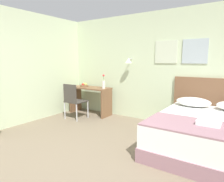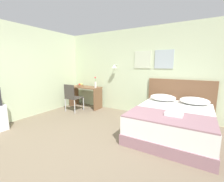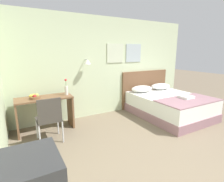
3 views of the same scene
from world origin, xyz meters
TOP-DOWN VIEW (x-y plane):
  - ground_plane at (0.00, 0.00)m, footprint 24.00×24.00m
  - wall_back at (0.01, 2.96)m, footprint 5.65×0.31m
  - bed at (1.46, 1.86)m, footprint 1.60×2.03m
  - headboard at (1.46, 2.90)m, footprint 1.72×0.06m
  - pillow_left at (1.08, 2.59)m, footprint 0.68×0.46m
  - pillow_right at (1.83, 2.59)m, footprint 0.68×0.46m
  - throw_blanket at (1.46, 1.27)m, footprint 1.55×0.81m
  - folded_towel_near_foot at (1.54, 1.41)m, footprint 0.31×0.29m
  - desk at (-1.66, 2.58)m, footprint 1.18×0.51m
  - desk_chair at (-1.69, 1.93)m, footprint 0.46×0.46m
  - fruit_bowl at (-1.85, 2.55)m, footprint 0.23×0.22m
  - flower_vase at (-1.17, 2.55)m, footprint 0.08×0.08m

SIDE VIEW (x-z plane):
  - ground_plane at x=0.00m, z-range 0.00..0.00m
  - bed at x=1.46m, z-range 0.00..0.57m
  - desk at x=-1.66m, z-range 0.15..0.92m
  - desk_chair at x=-1.69m, z-range 0.08..1.00m
  - headboard at x=1.46m, z-range 0.00..1.15m
  - throw_blanket at x=1.46m, z-range 0.57..0.60m
  - folded_towel_near_foot at x=1.54m, z-range 0.60..0.66m
  - pillow_left at x=1.08m, z-range 0.57..0.76m
  - pillow_right at x=1.83m, z-range 0.57..0.76m
  - fruit_bowl at x=-1.85m, z-range 0.75..0.87m
  - flower_vase at x=-1.17m, z-range 0.71..1.09m
  - wall_back at x=0.01m, z-range 0.01..2.66m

